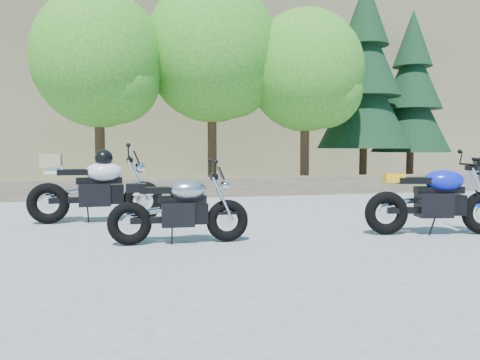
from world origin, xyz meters
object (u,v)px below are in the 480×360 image
object	(u,v)px
blue_bike	(436,200)
backpack	(440,206)
silver_bike	(180,209)
white_bike	(96,187)

from	to	relation	value
blue_bike	backpack	world-z (taller)	blue_bike
blue_bike	backpack	xyz separation A→B (m)	(1.20, 1.55, -0.32)
silver_bike	white_bike	size ratio (longest dim) A/B	0.83
white_bike	blue_bike	bearing A→B (deg)	-25.68
silver_bike	white_bike	world-z (taller)	white_bike
white_bike	silver_bike	bearing A→B (deg)	-60.45
white_bike	blue_bike	world-z (taller)	white_bike
white_bike	backpack	distance (m)	6.31
blue_bike	silver_bike	bearing A→B (deg)	-171.24
blue_bike	white_bike	bearing A→B (deg)	166.93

